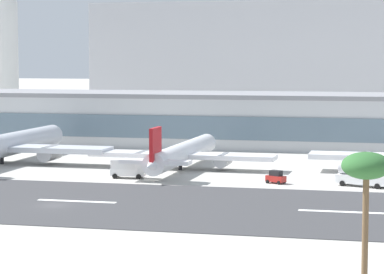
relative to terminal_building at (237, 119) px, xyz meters
name	(u,v)px	position (x,y,z in m)	size (l,w,h in m)	color
ground_plane	(55,206)	(-10.61, -87.85, -6.29)	(1400.00, 1400.00, 0.00)	#B2AFA8
runway_strip	(65,201)	(-10.61, -83.85, -6.25)	(800.00, 36.62, 0.08)	#38383A
runway_centreline_dash_4	(77,201)	(-8.80, -83.85, -6.21)	(12.00, 1.20, 0.01)	white
runway_centreline_dash_5	(343,212)	(29.41, -83.85, -6.21)	(12.00, 1.20, 0.01)	white
terminal_building	(237,119)	(0.00, 0.00, 0.00)	(159.75, 25.38, 12.58)	#B7BABC
control_tower	(5,28)	(-80.00, 43.90, 23.63)	(17.59, 17.59, 47.60)	silver
distant_hotel_block	(286,61)	(-0.05, 95.86, 13.61)	(133.80, 26.23, 39.81)	#BCBCC1
airliner_black_tail_gate_0	(2,146)	(-38.99, -45.00, -2.81)	(43.36, 52.31, 10.92)	silver
airliner_red_tail_gate_1	(181,154)	(-2.63, -45.52, -3.37)	(35.67, 44.02, 9.18)	white
service_baggage_tug_0	(276,177)	(17.06, -59.17, -5.25)	(3.58, 2.94, 2.20)	#B2231E
service_box_truck_1	(128,168)	(-8.81, -58.56, -4.50)	(6.17, 3.07, 3.25)	white
service_fuel_truck_2	(363,174)	(31.30, -59.47, -4.26)	(8.88, 5.28, 3.95)	white
palm_tree_3	(366,170)	(33.44, -122.91, 4.63)	(4.47, 4.47, 12.54)	brown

